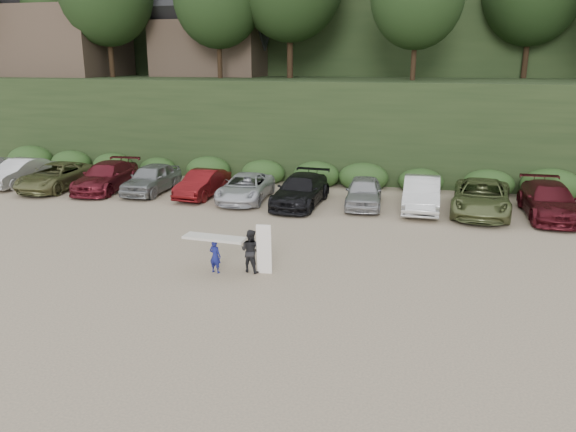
# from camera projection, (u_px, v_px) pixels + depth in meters

# --- Properties ---
(ground) EXTENTS (120.00, 120.00, 0.00)m
(ground) POSITION_uv_depth(u_px,v_px,m) (285.00, 275.00, 19.67)
(ground) COLOR tan
(ground) RESTS_ON ground
(hillside_backdrop) EXTENTS (90.00, 41.50, 28.00)m
(hillside_backdrop) POSITION_uv_depth(u_px,v_px,m) (385.00, 13.00, 50.13)
(hillside_backdrop) COLOR black
(hillside_backdrop) RESTS_ON ground
(parked_cars) EXTENTS (39.78, 6.32, 1.64)m
(parked_cars) POSITION_uv_depth(u_px,v_px,m) (278.00, 187.00, 29.57)
(parked_cars) COLOR silver
(parked_cars) RESTS_ON ground
(child_surfer) EXTENTS (2.25, 0.73, 1.34)m
(child_surfer) POSITION_uv_depth(u_px,v_px,m) (215.00, 248.00, 19.70)
(child_surfer) COLOR navy
(child_surfer) RESTS_ON ground
(adult_surfer) EXTENTS (1.25, 0.74, 1.84)m
(adult_surfer) POSITION_uv_depth(u_px,v_px,m) (252.00, 251.00, 19.81)
(adult_surfer) COLOR black
(adult_surfer) RESTS_ON ground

